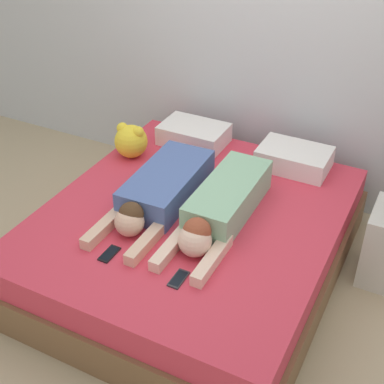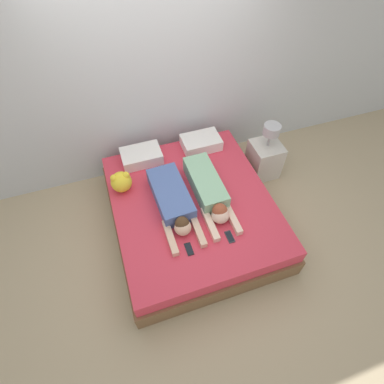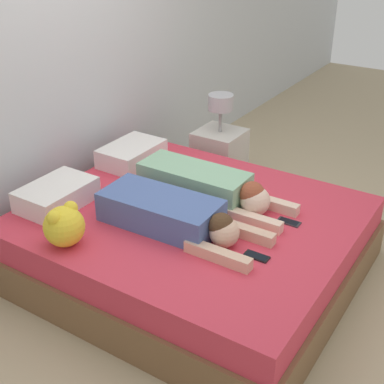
# 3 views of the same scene
# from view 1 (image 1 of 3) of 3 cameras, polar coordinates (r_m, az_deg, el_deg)

# --- Properties ---
(ground_plane) EXTENTS (12.00, 12.00, 0.00)m
(ground_plane) POSITION_cam_1_polar(r_m,az_deg,el_deg) (3.69, 0.00, -7.88)
(ground_plane) COLOR tan
(wall_back) EXTENTS (12.00, 0.06, 2.60)m
(wall_back) POSITION_cam_1_polar(r_m,az_deg,el_deg) (4.02, 8.12, 16.84)
(wall_back) COLOR silver
(wall_back) RESTS_ON ground_plane
(bed) EXTENTS (1.84, 2.09, 0.46)m
(bed) POSITION_cam_1_polar(r_m,az_deg,el_deg) (3.55, 0.00, -5.15)
(bed) COLOR brown
(bed) RESTS_ON ground_plane
(pillow_head_left) EXTENTS (0.50, 0.34, 0.15)m
(pillow_head_left) POSITION_cam_1_polar(r_m,az_deg,el_deg) (4.14, 0.20, 6.19)
(pillow_head_left) COLOR white
(pillow_head_left) RESTS_ON bed
(pillow_head_right) EXTENTS (0.50, 0.34, 0.15)m
(pillow_head_right) POSITION_cam_1_polar(r_m,az_deg,el_deg) (3.89, 10.84, 3.56)
(pillow_head_right) COLOR white
(pillow_head_right) RESTS_ON bed
(person_left) EXTENTS (0.38, 1.09, 0.21)m
(person_left) POSITION_cam_1_polar(r_m,az_deg,el_deg) (3.43, -3.44, 0.10)
(person_left) COLOR #4C66A5
(person_left) RESTS_ON bed
(person_right) EXTENTS (0.33, 1.10, 0.22)m
(person_right) POSITION_cam_1_polar(r_m,az_deg,el_deg) (3.27, 3.09, -1.64)
(person_right) COLOR #8CBF99
(person_right) RESTS_ON bed
(cell_phone_left) EXTENTS (0.07, 0.15, 0.01)m
(cell_phone_left) POSITION_cam_1_polar(r_m,az_deg,el_deg) (3.11, -8.81, -6.54)
(cell_phone_left) COLOR black
(cell_phone_left) RESTS_ON bed
(cell_phone_right) EXTENTS (0.07, 0.15, 0.01)m
(cell_phone_right) POSITION_cam_1_polar(r_m,az_deg,el_deg) (2.92, -1.44, -9.24)
(cell_phone_right) COLOR #2D2D33
(cell_phone_right) RESTS_ON bed
(plush_toy) EXTENTS (0.24, 0.24, 0.26)m
(plush_toy) POSITION_cam_1_polar(r_m,az_deg,el_deg) (3.96, -6.53, 5.49)
(plush_toy) COLOR yellow
(plush_toy) RESTS_ON bed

